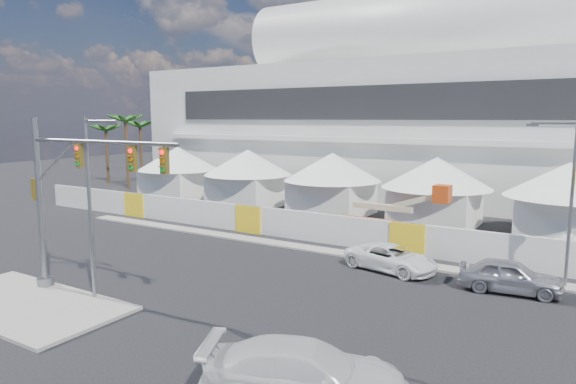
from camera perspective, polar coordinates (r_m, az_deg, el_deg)
The scene contains 13 objects.
ground at distance 23.74m, azimuth -13.22°, elevation -12.66°, with size 160.00×160.00×0.00m, color black.
median_island at distance 26.51m, azimuth -27.41°, elevation -10.97°, with size 10.00×5.00×0.15m, color gray.
stadium at distance 57.57m, azimuth 24.73°, elevation 8.55°, with size 80.00×24.80×21.98m.
tent_row at distance 42.79m, azimuth 10.33°, elevation 1.08°, with size 53.40×8.40×5.40m.
hoarding_fence at distance 32.52m, azimuth 13.20°, elevation -5.10°, with size 70.00×0.25×2.00m, color silver.
palm_cluster at distance 66.81m, azimuth -16.10°, elevation 6.63°, with size 10.60×10.60×8.55m.
sedan_silver at distance 27.31m, azimuth 23.42°, elevation -8.55°, with size 4.76×1.92×1.62m, color #AFAEB3.
pickup_curb at distance 29.12m, azimuth 11.39°, elevation -7.19°, with size 5.17×2.38×1.44m, color white.
pickup_near at distance 16.11m, azimuth 1.92°, elevation -19.45°, with size 6.18×2.51×1.79m, color silver.
traffic_mast at distance 26.05m, azimuth -23.68°, elevation -0.73°, with size 9.63×0.80×8.24m.
streetlight_median at distance 24.67m, azimuth -20.92°, elevation -0.41°, with size 2.29×0.23×8.28m.
streetlight_curb at distance 28.37m, azimuth 28.66°, elevation 0.03°, with size 2.46×0.55×8.31m.
boom_lift at distance 36.50m, azimuth 9.52°, elevation -3.38°, with size 8.06×1.92×4.10m.
Camera 1 is at (15.79, -15.62, 8.38)m, focal length 32.00 mm.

